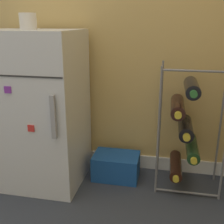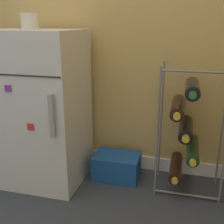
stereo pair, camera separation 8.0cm
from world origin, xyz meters
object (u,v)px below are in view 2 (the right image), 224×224
(fridge_top_cup, at_px, (30,21))
(mini_fridge, at_px, (38,108))
(wine_rack, at_px, (185,128))
(soda_box, at_px, (117,166))

(fridge_top_cup, bearing_deg, mini_fridge, 99.11)
(wine_rack, bearing_deg, soda_box, 177.16)
(mini_fridge, distance_m, fridge_top_cup, 0.51)
(mini_fridge, relative_size, wine_rack, 1.23)
(soda_box, height_order, fridge_top_cup, fridge_top_cup)
(mini_fridge, xyz_separation_m, fridge_top_cup, (0.00, -0.02, 0.51))
(wine_rack, bearing_deg, mini_fridge, -174.83)
(wine_rack, distance_m, fridge_top_cup, 1.05)
(mini_fridge, bearing_deg, fridge_top_cup, -80.89)
(mini_fridge, bearing_deg, soda_box, 11.92)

